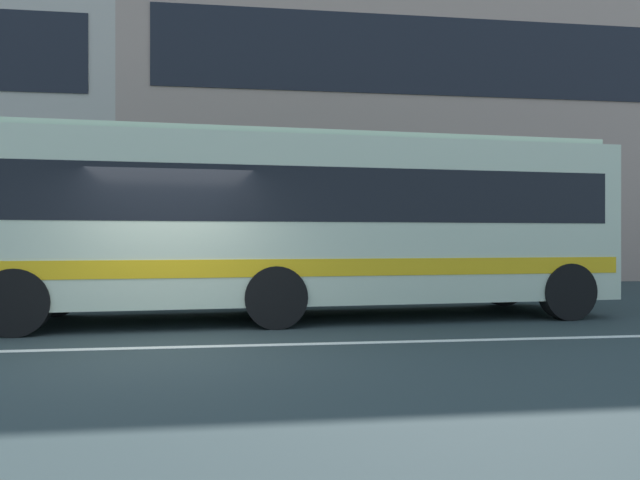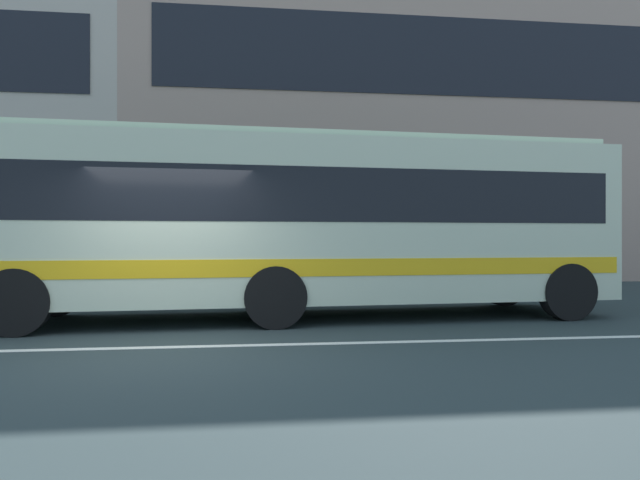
# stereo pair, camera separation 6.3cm
# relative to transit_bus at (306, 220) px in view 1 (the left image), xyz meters

# --- Properties ---
(ground_plane) EXTENTS (160.00, 160.00, 0.00)m
(ground_plane) POSITION_rel_transit_bus_xyz_m (-2.20, -2.57, -1.78)
(ground_plane) COLOR #293636
(lane_centre_line) EXTENTS (60.00, 0.16, 0.01)m
(lane_centre_line) POSITION_rel_transit_bus_xyz_m (-2.20, -2.57, -1.78)
(lane_centre_line) COLOR silver
(lane_centre_line) RESTS_ON ground_plane
(hedge_row_far) EXTENTS (17.08, 1.10, 0.99)m
(hedge_row_far) POSITION_rel_transit_bus_xyz_m (-0.47, 3.94, -1.28)
(hedge_row_far) COLOR #376B30
(hedge_row_far) RESTS_ON ground_plane
(apartment_block_right) EXTENTS (25.51, 9.73, 12.69)m
(apartment_block_right) POSITION_rel_transit_bus_xyz_m (7.78, 12.39, 4.56)
(apartment_block_right) COLOR tan
(apartment_block_right) RESTS_ON ground_plane
(transit_bus) EXTENTS (11.12, 3.16, 3.23)m
(transit_bus) POSITION_rel_transit_bus_xyz_m (0.00, 0.00, 0.00)
(transit_bus) COLOR beige
(transit_bus) RESTS_ON ground_plane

